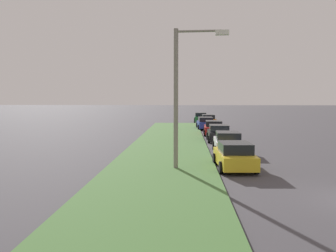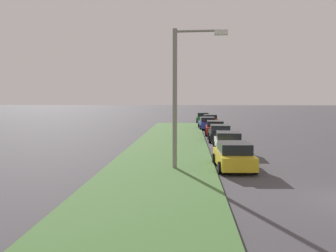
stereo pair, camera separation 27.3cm
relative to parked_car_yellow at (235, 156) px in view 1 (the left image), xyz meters
The scene contains 9 objects.
grass_median 5.38m from the parked_car_yellow, 48.81° to the left, with size 60.00×6.00×0.12m, color #477238.
parked_car_yellow is the anchor object (origin of this frame).
parked_car_white 6.08m from the parked_car_yellow, ahead, with size 4.35×2.11×1.47m.
parked_car_black 12.55m from the parked_car_yellow, ahead, with size 4.32×2.05×1.47m.
parked_car_red 17.95m from the parked_car_yellow, ahead, with size 4.36×2.13×1.47m.
parked_car_blue 24.59m from the parked_car_yellow, ahead, with size 4.37×2.16×1.47m.
parked_car_orange 30.69m from the parked_car_yellow, ahead, with size 4.38×2.17×1.47m.
parked_car_green 36.56m from the parked_car_yellow, ahead, with size 4.36×2.13×1.47m.
streetlight 4.67m from the parked_car_yellow, 98.69° to the left, with size 0.48×2.88×7.50m.
Camera 1 is at (-13.99, 7.12, 3.98)m, focal length 40.28 mm.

